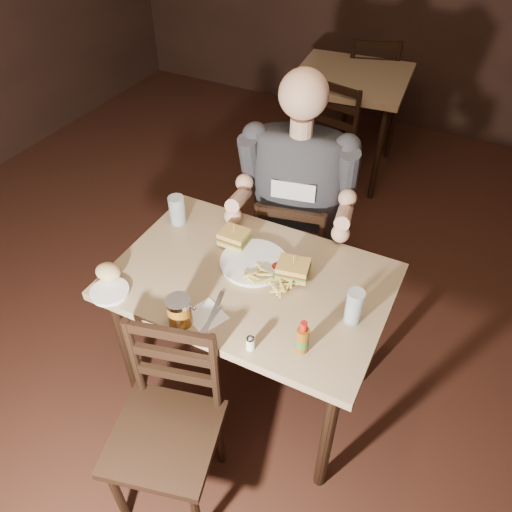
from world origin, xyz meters
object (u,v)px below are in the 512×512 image
at_px(glass_right, 354,306).
at_px(bg_table, 350,87).
at_px(dinner_plate, 254,263).
at_px(syrup_dispenser, 179,311).
at_px(hot_sauce, 303,336).
at_px(main_table, 251,293).
at_px(side_plate, 110,292).
at_px(diner, 297,178).
at_px(bg_chair_far, 369,89).
at_px(chair_near, 164,437).
at_px(chair_far, 293,253).
at_px(bg_chair_near, 318,153).
at_px(glass_left, 177,210).

bearing_deg(glass_right, bg_table, 109.23).
bearing_deg(dinner_plate, syrup_dispenser, -103.40).
height_order(hot_sauce, syrup_dispenser, hot_sauce).
xyz_separation_m(main_table, side_plate, (-0.45, -0.33, 0.10)).
relative_size(bg_table, diner, 0.89).
bearing_deg(bg_chair_far, chair_near, 76.56).
relative_size(chair_far, side_plate, 5.57).
bearing_deg(chair_far, dinner_plate, 80.91).
xyz_separation_m(bg_chair_far, syrup_dispenser, (0.20, -3.03, 0.38)).
bearing_deg(hot_sauce, main_table, 144.40).
distance_m(chair_far, syrup_dispenser, 1.01).
height_order(chair_far, bg_chair_far, bg_chair_far).
xyz_separation_m(diner, dinner_plate, (0.02, -0.47, -0.14)).
xyz_separation_m(bg_chair_near, syrup_dispenser, (0.20, -1.93, 0.41)).
height_order(bg_chair_near, syrup_dispenser, syrup_dispenser).
xyz_separation_m(main_table, chair_near, (-0.05, -0.60, -0.25)).
bearing_deg(dinner_plate, diner, 92.32).
bearing_deg(bg_chair_near, glass_right, -53.33).
bearing_deg(side_plate, bg_chair_near, 86.25).
distance_m(dinner_plate, side_plate, 0.59).
height_order(bg_chair_near, dinner_plate, bg_chair_near).
bearing_deg(bg_chair_near, bg_table, 101.67).
bearing_deg(glass_right, side_plate, -160.93).
distance_m(glass_left, hot_sauce, 0.89).
bearing_deg(chair_far, bg_chair_far, -95.19).
distance_m(chair_near, syrup_dispenser, 0.49).
bearing_deg(main_table, syrup_dispenser, -110.41).
bearing_deg(bg_chair_far, main_table, 78.71).
height_order(glass_left, glass_right, glass_right).
relative_size(hot_sauce, side_plate, 0.97).
bearing_deg(side_plate, bg_chair_far, 87.60).
bearing_deg(hot_sauce, side_plate, -173.05).
relative_size(dinner_plate, side_plate, 1.85).
relative_size(bg_table, glass_left, 6.45).
bearing_deg(bg_chair_near, hot_sauce, -58.91).
bearing_deg(chair_near, glass_left, 103.50).
bearing_deg(main_table, bg_chair_near, 101.33).
height_order(dinner_plate, syrup_dispenser, syrup_dispenser).
relative_size(bg_table, side_plate, 5.90).
bearing_deg(bg_chair_near, chair_near, -71.40).
bearing_deg(syrup_dispenser, bg_chair_far, 93.07).
xyz_separation_m(bg_table, chair_far, (0.27, -1.57, -0.27)).
bearing_deg(syrup_dispenser, main_table, 68.85).
xyz_separation_m(chair_near, glass_left, (-0.41, 0.77, 0.41)).
relative_size(chair_near, syrup_dispenser, 7.22).
bearing_deg(dinner_plate, glass_right, -12.13).
distance_m(diner, glass_left, 0.57).
height_order(chair_near, bg_chair_far, bg_chair_far).
distance_m(chair_near, dinner_plate, 0.76).
distance_m(chair_far, dinner_plate, 0.63).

